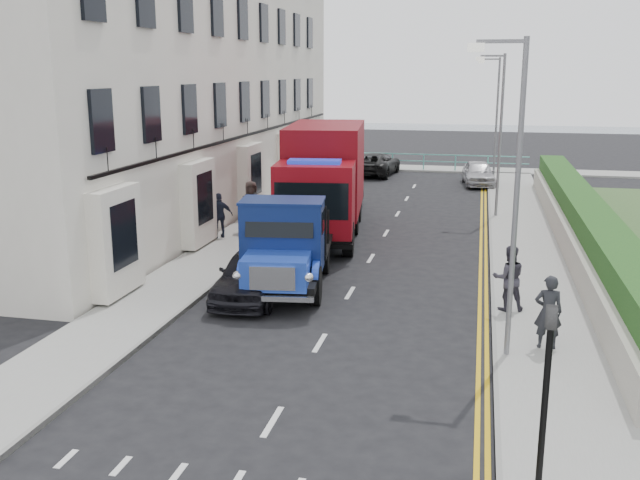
{
  "coord_description": "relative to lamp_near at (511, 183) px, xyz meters",
  "views": [
    {
      "loc": [
        3.49,
        -17.52,
        6.34
      ],
      "look_at": [
        -1.03,
        2.58,
        1.4
      ],
      "focal_mm": 40.0,
      "sensor_mm": 36.0,
      "label": 1
    }
  ],
  "objects": [
    {
      "name": "terrace_west",
      "position": [
        -13.65,
        15.0,
        3.17
      ],
      "size": [
        6.31,
        30.2,
        14.25
      ],
      "color": "silver",
      "rests_on": "ground"
    },
    {
      "name": "parked_car_mid",
      "position": [
        -6.78,
        10.38,
        -3.23
      ],
      "size": [
        1.83,
        4.73,
        1.54
      ],
      "primitive_type": "imported",
      "rotation": [
        0.0,
        0.0,
        0.04
      ],
      "color": "teal",
      "rests_on": "ground"
    },
    {
      "name": "red_lorry",
      "position": [
        -6.54,
        11.19,
        -1.74
      ],
      "size": [
        3.69,
        8.37,
        4.24
      ],
      "rotation": [
        0.0,
        0.0,
        0.12
      ],
      "color": "black",
      "rests_on": "ground"
    },
    {
      "name": "parked_car_front",
      "position": [
        -6.78,
        3.0,
        -3.28
      ],
      "size": [
        1.85,
        4.28,
        1.44
      ],
      "primitive_type": "imported",
      "rotation": [
        0.0,
        0.0,
        0.04
      ],
      "color": "black",
      "rests_on": "ground"
    },
    {
      "name": "lamp_mid",
      "position": [
        0.0,
        16.0,
        0.0
      ],
      "size": [
        1.23,
        0.18,
        7.0
      ],
      "color": "slate",
      "rests_on": "ground"
    },
    {
      "name": "pedestrian_east_far",
      "position": [
        0.22,
        3.12,
        -3.0
      ],
      "size": [
        0.94,
        0.79,
        1.75
      ],
      "primitive_type": "imported",
      "rotation": [
        0.0,
        0.0,
        3.3
      ],
      "color": "#33303A",
      "rests_on": "pavement_east"
    },
    {
      "name": "seafront_car_right",
      "position": [
        -0.72,
        25.2,
        -3.31
      ],
      "size": [
        2.08,
        4.19,
        1.37
      ],
      "primitive_type": "imported",
      "rotation": [
        0.0,
        0.0,
        0.12
      ],
      "color": "#B3B2B7",
      "rests_on": "ground"
    },
    {
      "name": "lamp_near",
      "position": [
        0.0,
        0.0,
        0.0
      ],
      "size": [
        1.23,
        0.18,
        7.0
      ],
      "color": "slate",
      "rests_on": "ground"
    },
    {
      "name": "pedestrian_east_near",
      "position": [
        1.01,
        0.58,
        -3.02
      ],
      "size": [
        0.64,
        0.44,
        1.72
      ],
      "primitive_type": "imported",
      "rotation": [
        0.0,
        0.0,
        3.18
      ],
      "color": "#222327",
      "rests_on": "pavement_east"
    },
    {
      "name": "seafront_car_left",
      "position": [
        -6.91,
        27.9,
        -3.31
      ],
      "size": [
        2.71,
        5.14,
        1.38
      ],
      "primitive_type": "imported",
      "rotation": [
        0.0,
        0.0,
        3.06
      ],
      "color": "black",
      "rests_on": "ground"
    },
    {
      "name": "ground",
      "position": [
        -4.18,
        2.0,
        -4.0
      ],
      "size": [
        120.0,
        120.0,
        0.0
      ],
      "primitive_type": "plane",
      "color": "black",
      "rests_on": "ground"
    },
    {
      "name": "seafront_railing",
      "position": [
        -4.18,
        30.2,
        -3.42
      ],
      "size": [
        13.0,
        0.08,
        1.11
      ],
      "color": "#59B2A5",
      "rests_on": "ground"
    },
    {
      "name": "pedestrian_west_near",
      "position": [
        -10.18,
        9.39,
        -3.03
      ],
      "size": [
        1.07,
        0.88,
        1.7
      ],
      "primitive_type": "imported",
      "rotation": [
        0.0,
        0.0,
        3.71
      ],
      "color": "#1D2334",
      "rests_on": "pavement_west"
    },
    {
      "name": "pavement_east",
      "position": [
        1.12,
        11.0,
        -3.94
      ],
      "size": [
        2.6,
        38.0,
        0.12
      ],
      "primitive_type": "cube",
      "color": "gray",
      "rests_on": "ground"
    },
    {
      "name": "sea_plane",
      "position": [
        -4.18,
        62.0,
        -4.0
      ],
      "size": [
        120.0,
        120.0,
        0.0
      ],
      "primitive_type": "plane",
      "color": "#4F5C6C",
      "rests_on": "ground"
    },
    {
      "name": "promenade",
      "position": [
        -4.18,
        31.0,
        -3.94
      ],
      "size": [
        30.0,
        2.5,
        0.12
      ],
      "primitive_type": "cube",
      "color": "gray",
      "rests_on": "ground"
    },
    {
      "name": "bedford_lorry",
      "position": [
        -6.04,
        3.57,
        -2.73
      ],
      "size": [
        3.03,
        6.05,
        2.75
      ],
      "rotation": [
        0.0,
        0.0,
        0.14
      ],
      "color": "black",
      "rests_on": "ground"
    },
    {
      "name": "lamp_far",
      "position": [
        0.0,
        26.0,
        0.0
      ],
      "size": [
        1.23,
        0.18,
        7.0
      ],
      "color": "slate",
      "rests_on": "ground"
    },
    {
      "name": "pavement_west",
      "position": [
        -9.38,
        11.0,
        -3.94
      ],
      "size": [
        2.4,
        38.0,
        0.12
      ],
      "primitive_type": "cube",
      "color": "gray",
      "rests_on": "ground"
    },
    {
      "name": "pedestrian_west_far",
      "position": [
        -9.38,
        10.79,
        -2.89
      ],
      "size": [
        1.15,
        1.01,
        1.98
      ],
      "primitive_type": "imported",
      "rotation": [
        0.0,
        0.0,
        0.49
      ],
      "color": "#382D28",
      "rests_on": "pavement_west"
    },
    {
      "name": "traffic_signal",
      "position": [
        0.42,
        -5.5,
        -1.92
      ],
      "size": [
        0.16,
        0.2,
        3.1
      ],
      "color": "black",
      "rests_on": "ground"
    },
    {
      "name": "parked_car_rear",
      "position": [
        -6.78,
        16.02,
        -3.32
      ],
      "size": [
        2.36,
        4.85,
        1.36
      ],
      "primitive_type": "imported",
      "rotation": [
        0.0,
        0.0,
        0.1
      ],
      "color": "#B0B0B5",
      "rests_on": "ground"
    },
    {
      "name": "garden_east",
      "position": [
        3.03,
        11.0,
        -3.1
      ],
      "size": [
        1.45,
        28.0,
        1.75
      ],
      "color": "#B2AD9E",
      "rests_on": "ground"
    }
  ]
}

